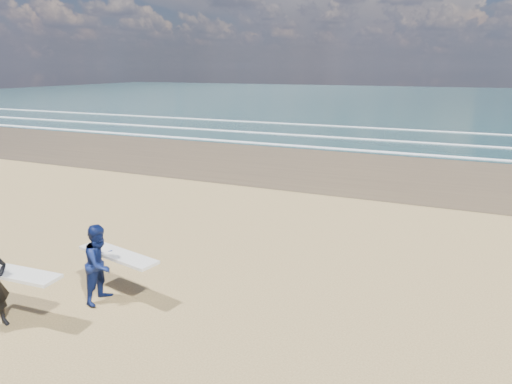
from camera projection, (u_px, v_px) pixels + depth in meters
The scene contains 1 object.
surfer_far at pixel (102, 263), 10.20m from camera, with size 2.26×1.27×1.81m.
Camera 1 is at (8.48, -5.74, 5.16)m, focal length 32.00 mm.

